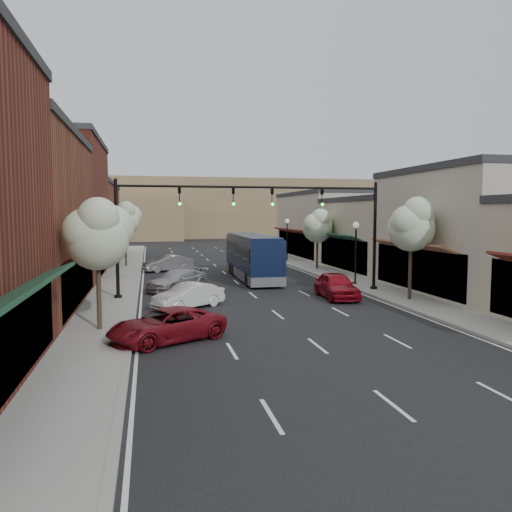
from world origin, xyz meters
TOP-DOWN VIEW (x-y plane):
  - ground at (0.00, 0.00)m, footprint 160.00×160.00m
  - sidewalk_left at (-8.40, 18.50)m, footprint 2.80×73.00m
  - sidewalk_right at (8.40, 18.50)m, footprint 2.80×73.00m
  - curb_left at (-7.00, 18.50)m, footprint 0.25×73.00m
  - curb_right at (7.00, 18.50)m, footprint 0.25×73.00m
  - bldg_left_midfar at (-14.24, 20.00)m, footprint 10.14×14.10m
  - bldg_left_far at (-14.22, 36.00)m, footprint 10.14×18.10m
  - bldg_right_midnear at (13.72, 6.00)m, footprint 9.14×12.10m
  - bldg_right_midfar at (13.70, 18.00)m, footprint 9.14×12.10m
  - bldg_right_far at (13.71, 32.00)m, footprint 9.14×16.10m
  - hill_far at (0.00, 90.00)m, footprint 120.00×30.00m
  - hill_near at (-25.00, 78.00)m, footprint 50.00×20.00m
  - signal_mast_right at (5.62, 8.00)m, footprint 8.22×0.46m
  - signal_mast_left at (-5.62, 8.00)m, footprint 8.22×0.46m
  - tree_right_near at (8.35, 3.94)m, footprint 2.85×2.65m
  - tree_right_far at (8.35, 19.94)m, footprint 2.85×2.65m
  - tree_left_near at (-8.25, -0.06)m, footprint 2.85×2.65m
  - tree_left_far at (-8.25, 25.94)m, footprint 2.85×2.65m
  - lamp_post_near at (7.80, 10.50)m, footprint 0.44×0.44m
  - lamp_post_far at (7.80, 28.00)m, footprint 0.44×0.44m
  - coach_bus at (1.51, 15.42)m, footprint 2.53×11.04m
  - red_hatchback at (4.61, 5.90)m, footprint 2.06×4.62m
  - parked_car_a at (-5.58, -2.12)m, footprint 5.16×4.12m
  - parked_car_b at (-4.20, 4.64)m, footprint 4.11×3.47m
  - parked_car_c at (-4.43, 10.96)m, footprint 4.70×4.70m
  - parked_car_e at (-4.62, 21.94)m, footprint 4.52×2.81m

SIDE VIEW (x-z plane):
  - ground at x=0.00m, z-range 0.00..0.00m
  - curb_left at x=-7.00m, z-range -0.01..0.16m
  - curb_right at x=7.00m, z-range -0.01..0.16m
  - sidewalk_left at x=-8.40m, z-range 0.00..0.15m
  - sidewalk_right at x=8.40m, z-range 0.00..0.15m
  - parked_car_a at x=-5.58m, z-range 0.00..1.30m
  - parked_car_b at x=-4.20m, z-range 0.00..1.33m
  - parked_car_c at x=-4.43m, z-range 0.00..1.37m
  - parked_car_e at x=-4.62m, z-range 0.00..1.41m
  - red_hatchback at x=4.61m, z-range 0.00..1.54m
  - coach_bus at x=1.51m, z-range 0.08..3.45m
  - lamp_post_near at x=7.80m, z-range 0.79..5.23m
  - lamp_post_far at x=7.80m, z-range 0.79..5.23m
  - bldg_right_midfar at x=13.70m, z-range -0.03..6.37m
  - bldg_right_far at x=13.71m, z-range -0.04..7.36m
  - bldg_right_midnear at x=13.72m, z-range -0.04..7.86m
  - tree_right_far at x=8.35m, z-range 1.28..6.70m
  - hill_near at x=-25.00m, z-range 0.00..8.00m
  - bldg_left_far at x=-14.22m, z-range -0.04..8.36m
  - tree_left_near at x=-8.25m, z-range 1.38..7.07m
  - tree_right_near at x=8.35m, z-range 1.47..7.43m
  - tree_left_far at x=-8.25m, z-range 1.54..7.67m
  - signal_mast_right at x=5.62m, z-range 1.12..8.12m
  - signal_mast_left at x=-5.62m, z-range 1.12..8.12m
  - bldg_left_midfar at x=-14.24m, z-range -0.05..10.85m
  - hill_far at x=0.00m, z-range 0.00..12.00m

